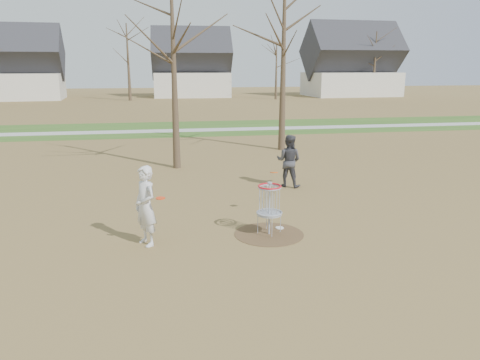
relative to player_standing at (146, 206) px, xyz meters
name	(u,v)px	position (x,y,z in m)	size (l,w,h in m)	color
ground	(269,234)	(3.09, 0.17, -0.98)	(160.00, 160.00, 0.00)	brown
green_band	(199,128)	(3.09, 21.17, -0.97)	(160.00, 8.00, 0.01)	#2D5119
footpath	(200,130)	(3.09, 20.17, -0.96)	(160.00, 1.50, 0.01)	#9E9E99
dirt_circle	(269,234)	(3.09, 0.17, -0.97)	(1.80, 1.80, 0.01)	#47331E
player_standing	(146,206)	(0.00, 0.00, 0.00)	(0.71, 0.47, 1.95)	silver
player_throwing	(289,161)	(4.89, 4.83, -0.04)	(0.91, 0.71, 1.87)	#39393F
disc_grounded	(280,228)	(3.46, 0.54, -0.96)	(0.22, 0.22, 0.02)	silver
discs_in_play	(226,183)	(2.04, 0.75, 0.28)	(3.43, 2.19, 0.09)	#E8490C
disc_golf_basket	(270,200)	(3.09, 0.17, -0.06)	(0.64, 0.64, 1.35)	#9EA3AD
bare_trees	(203,53)	(4.86, 35.96, 4.37)	(52.62, 44.98, 9.00)	#382B1E
houses_row	(210,70)	(7.40, 52.73, 2.55)	(56.51, 10.01, 7.26)	silver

